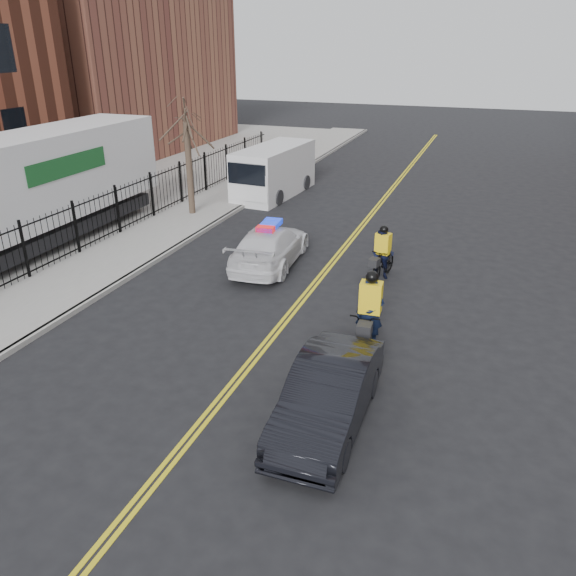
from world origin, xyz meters
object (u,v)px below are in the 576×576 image
(police_cruiser, at_px, (270,246))
(cyclist_near, at_px, (369,321))
(dark_sedan, at_px, (328,395))
(semi_trailer, at_px, (20,189))
(cyclist_far, at_px, (382,257))
(cargo_van, at_px, (273,172))

(police_cruiser, relative_size, cyclist_near, 2.24)
(dark_sedan, bearing_deg, semi_trailer, 155.14)
(semi_trailer, bearing_deg, cyclist_near, -11.52)
(police_cruiser, distance_m, cyclist_far, 3.96)
(semi_trailer, relative_size, cyclist_far, 7.27)
(cyclist_near, bearing_deg, cargo_van, 117.44)
(cargo_van, bearing_deg, police_cruiser, -64.74)
(police_cruiser, distance_m, cyclist_near, 6.44)
(police_cruiser, relative_size, cyclist_far, 2.62)
(police_cruiser, height_order, cargo_van, cargo_van)
(dark_sedan, height_order, cyclist_near, cyclist_near)
(semi_trailer, height_order, cyclist_far, semi_trailer)
(dark_sedan, bearing_deg, cyclist_far, 93.37)
(police_cruiser, bearing_deg, cargo_van, -73.66)
(cyclist_far, bearing_deg, cargo_van, 141.50)
(police_cruiser, xyz_separation_m, cargo_van, (-3.47, 9.03, 0.50))
(cargo_van, bearing_deg, dark_sedan, -60.67)
(cyclist_far, bearing_deg, semi_trailer, -159.36)
(cargo_van, distance_m, semi_trailer, 12.29)
(cyclist_far, bearing_deg, cyclist_near, -70.97)
(police_cruiser, xyz_separation_m, dark_sedan, (4.51, -8.00, 0.00))
(dark_sedan, distance_m, semi_trailer, 14.88)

